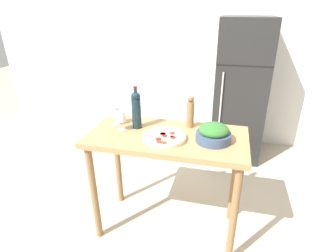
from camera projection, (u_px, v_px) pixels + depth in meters
ground_plane at (167, 226)px, 2.42m from camera, size 14.00×14.00×0.00m
wall_back at (200, 50)px, 3.60m from camera, size 6.40×0.09×2.60m
refrigerator at (240, 91)px, 3.31m from camera, size 0.61×0.71×1.75m
prep_counter at (167, 150)px, 2.09m from camera, size 1.23×0.60×0.94m
wine_bottle at (136, 109)px, 2.08m from camera, size 0.07×0.07×0.35m
wine_glass_near at (121, 117)px, 2.06m from camera, size 0.08×0.08×0.16m
wine_glass_far at (114, 112)px, 2.15m from camera, size 0.08×0.08×0.16m
pepper_mill at (190, 112)px, 2.11m from camera, size 0.06×0.06×0.27m
salad_bowl at (214, 133)px, 1.90m from camera, size 0.26×0.26×0.14m
homemade_pizza at (164, 137)px, 1.95m from camera, size 0.32×0.32×0.04m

